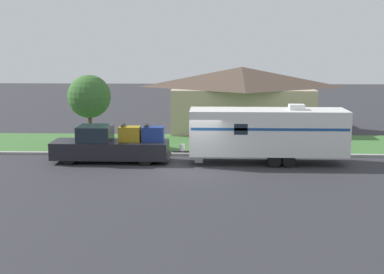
# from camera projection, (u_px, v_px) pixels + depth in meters

# --- Properties ---
(ground_plane) EXTENTS (120.00, 120.00, 0.00)m
(ground_plane) POSITION_uv_depth(u_px,v_px,m) (197.00, 171.00, 27.08)
(ground_plane) COLOR #2D2D33
(curb_strip) EXTENTS (80.00, 0.30, 0.14)m
(curb_strip) POSITION_uv_depth(u_px,v_px,m) (199.00, 154.00, 30.76)
(curb_strip) COLOR #999993
(curb_strip) RESTS_ON ground_plane
(lawn_strip) EXTENTS (80.00, 7.00, 0.03)m
(lawn_strip) POSITION_uv_depth(u_px,v_px,m) (200.00, 144.00, 34.36)
(lawn_strip) COLOR #3D6B33
(lawn_strip) RESTS_ON ground_plane
(house_across_street) EXTENTS (10.91, 7.25, 4.68)m
(house_across_street) POSITION_uv_depth(u_px,v_px,m) (241.00, 97.00, 39.84)
(house_across_street) COLOR tan
(house_across_street) RESTS_ON ground_plane
(pickup_truck) EXTENTS (6.38, 1.95, 2.07)m
(pickup_truck) POSITION_uv_depth(u_px,v_px,m) (111.00, 146.00, 29.00)
(pickup_truck) COLOR black
(pickup_truck) RESTS_ON ground_plane
(travel_trailer) EXTENTS (9.26, 2.36, 3.19)m
(travel_trailer) POSITION_uv_depth(u_px,v_px,m) (268.00, 132.00, 28.54)
(travel_trailer) COLOR black
(travel_trailer) RESTS_ON ground_plane
(mailbox) EXTENTS (0.48, 0.20, 1.24)m
(mailbox) POSITION_uv_depth(u_px,v_px,m) (156.00, 136.00, 31.74)
(mailbox) COLOR brown
(mailbox) RESTS_ON ground_plane
(tree_in_yard) EXTENTS (2.67, 2.67, 4.48)m
(tree_in_yard) POSITION_uv_depth(u_px,v_px,m) (89.00, 97.00, 33.03)
(tree_in_yard) COLOR brown
(tree_in_yard) RESTS_ON ground_plane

